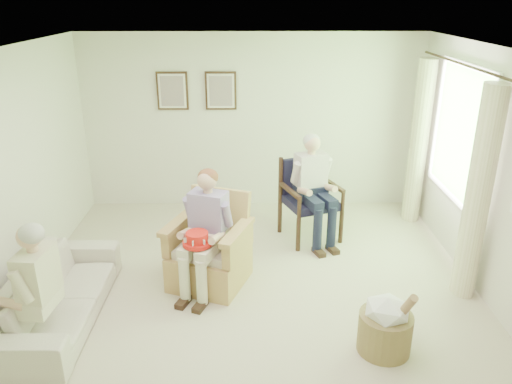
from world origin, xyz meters
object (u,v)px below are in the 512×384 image
(person_dark, at_px, (312,182))
(person_sofa, at_px, (32,284))
(red_hat, at_px, (197,240))
(person_wicker, at_px, (207,224))
(wicker_armchair, at_px, (209,256))
(wood_armchair, at_px, (310,195))
(hatbox, at_px, (386,324))
(sofa, at_px, (58,295))

(person_dark, bearing_deg, person_sofa, -161.87)
(person_sofa, relative_size, red_hat, 4.00)
(person_wicker, height_order, person_sofa, person_wicker)
(person_wicker, bearing_deg, person_dark, 62.75)
(wicker_armchair, xyz_separation_m, wood_armchair, (1.26, 1.19, 0.25))
(wood_armchair, xyz_separation_m, person_dark, (0.00, -0.17, 0.26))
(person_sofa, bearing_deg, hatbox, 95.09)
(person_sofa, distance_m, red_hat, 1.61)
(person_sofa, xyz_separation_m, red_hat, (1.37, 0.85, -0.00))
(person_wicker, height_order, person_dark, person_dark)
(red_hat, xyz_separation_m, hatbox, (1.79, -0.89, -0.42))
(person_dark, xyz_separation_m, person_sofa, (-2.72, -2.20, -0.14))
(person_dark, relative_size, person_sofa, 1.14)
(wicker_armchair, height_order, person_dark, person_dark)
(person_wicker, xyz_separation_m, person_sofa, (-1.46, -1.04, -0.09))
(person_dark, height_order, red_hat, person_dark)
(person_dark, height_order, hatbox, person_dark)
(wicker_armchair, relative_size, red_hat, 3.32)
(sofa, bearing_deg, wood_armchair, -55.00)
(wicker_armchair, height_order, person_sofa, person_sofa)
(wood_armchair, xyz_separation_m, person_wicker, (-1.26, -1.33, 0.21))
(hatbox, bearing_deg, sofa, 170.99)
(wicker_armchair, relative_size, wood_armchair, 0.98)
(red_hat, bearing_deg, person_wicker, 64.62)
(person_dark, xyz_separation_m, hatbox, (0.44, -2.24, -0.56))
(wicker_armchair, height_order, sofa, wicker_armchair)
(hatbox, bearing_deg, wicker_armchair, 144.46)
(wicker_armchair, distance_m, person_wicker, 0.48)
(person_wicker, xyz_separation_m, hatbox, (1.70, -1.08, -0.50))
(wicker_armchair, distance_m, person_sofa, 1.91)
(wicker_armchair, distance_m, red_hat, 0.50)
(sofa, height_order, red_hat, red_hat)
(wicker_armchair, xyz_separation_m, person_wicker, (0.00, -0.14, 0.46))
(person_sofa, bearing_deg, red_hat, 127.61)
(person_wicker, bearing_deg, hatbox, -12.10)
(person_dark, bearing_deg, hatbox, -99.59)
(sofa, height_order, person_dark, person_dark)
(sofa, xyz_separation_m, person_dark, (2.72, 1.73, 0.55))
(wood_armchair, relative_size, hatbox, 1.45)
(hatbox, bearing_deg, person_sofa, 179.28)
(person_sofa, bearing_deg, wicker_armchair, 134.65)
(wood_armchair, bearing_deg, person_wicker, -154.27)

